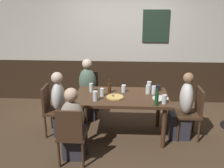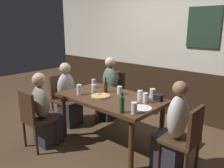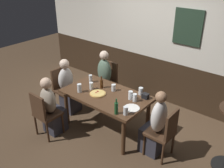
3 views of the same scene
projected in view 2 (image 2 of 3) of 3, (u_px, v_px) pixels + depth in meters
name	position (u px, v px, depth m)	size (l,w,h in m)	color
ground_plane	(110.00, 142.00, 3.54)	(12.00, 12.00, 0.00)	#4C3826
wall_back	(167.00, 50.00, 4.40)	(6.40, 0.13, 2.60)	#332316
dining_table	(110.00, 102.00, 3.38)	(1.55, 0.89, 0.74)	#472D1C
chair_head_east	(186.00, 137.00, 2.65)	(0.40, 0.40, 0.88)	#422B1C
chair_head_west	(63.00, 96.00, 4.19)	(0.40, 0.40, 0.88)	#422B1C
chair_left_near	(35.00, 117.00, 3.24)	(0.40, 0.40, 0.88)	#422B1C
chair_left_far	(114.00, 91.00, 4.48)	(0.40, 0.40, 0.88)	#422B1C
person_head_east	(173.00, 134.00, 2.76)	(0.37, 0.34, 1.15)	#2D2D38
person_head_west	(68.00, 99.00, 4.09)	(0.37, 0.34, 1.13)	#2D2D38
person_left_near	(45.00, 115.00, 3.36)	(0.34, 0.37, 1.12)	#2D2D38
person_left_far	(109.00, 93.00, 4.36)	(0.34, 0.37, 1.19)	#2D2D38
pizza	(101.00, 96.00, 3.35)	(0.29, 0.29, 0.03)	tan
beer_glass_tall	(94.00, 84.00, 3.81)	(0.07, 0.07, 0.15)	silver
pint_glass_pale	(79.00, 90.00, 3.43)	(0.08, 0.08, 0.16)	silver
highball_clear	(145.00, 98.00, 3.07)	(0.07, 0.07, 0.14)	silver
pint_glass_stout	(152.00, 94.00, 3.30)	(0.08, 0.08, 0.13)	silver
tumbler_water	(120.00, 91.00, 3.45)	(0.08, 0.08, 0.13)	silver
tumbler_short	(134.00, 109.00, 2.69)	(0.07, 0.07, 0.14)	silver
beer_glass_half	(94.00, 89.00, 3.53)	(0.07, 0.07, 0.13)	silver
pint_glass_amber	(140.00, 96.00, 3.14)	(0.08, 0.08, 0.15)	silver
beer_bottle_green	(122.00, 104.00, 2.71)	(0.06, 0.06, 0.27)	#194723
beer_bottle_brown	(106.00, 86.00, 3.56)	(0.06, 0.06, 0.24)	#42230F
plate_white_large	(142.00, 108.00, 2.87)	(0.26, 0.26, 0.01)	white
condiment_caddy	(158.00, 98.00, 3.16)	(0.11, 0.09, 0.09)	black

